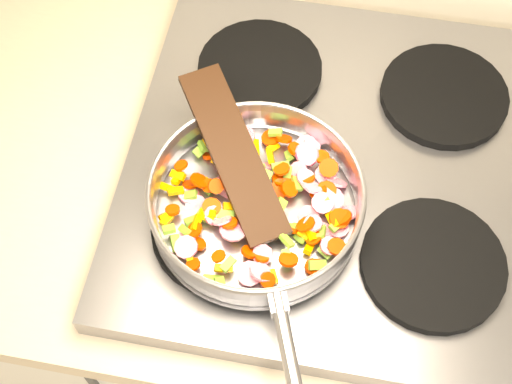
# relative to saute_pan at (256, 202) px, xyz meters

# --- Properties ---
(cooktop) EXTENTS (0.60, 0.60, 0.04)m
(cooktop) POSITION_rel_saute_pan_xyz_m (0.10, 0.11, -0.07)
(cooktop) COLOR #939399
(cooktop) RESTS_ON counter_top
(grate_fl) EXTENTS (0.19, 0.19, 0.02)m
(grate_fl) POSITION_rel_saute_pan_xyz_m (-0.04, -0.03, -0.04)
(grate_fl) COLOR black
(grate_fl) RESTS_ON cooktop
(grate_fr) EXTENTS (0.19, 0.19, 0.02)m
(grate_fr) POSITION_rel_saute_pan_xyz_m (0.24, -0.03, -0.04)
(grate_fr) COLOR black
(grate_fr) RESTS_ON cooktop
(grate_bl) EXTENTS (0.19, 0.19, 0.02)m
(grate_bl) POSITION_rel_saute_pan_xyz_m (-0.04, 0.25, -0.04)
(grate_bl) COLOR black
(grate_bl) RESTS_ON cooktop
(grate_br) EXTENTS (0.19, 0.19, 0.02)m
(grate_br) POSITION_rel_saute_pan_xyz_m (0.24, 0.25, -0.04)
(grate_br) COLOR black
(grate_br) RESTS_ON cooktop
(saute_pan) EXTENTS (0.33, 0.47, 0.06)m
(saute_pan) POSITION_rel_saute_pan_xyz_m (0.00, 0.00, 0.00)
(saute_pan) COLOR #9E9EA5
(saute_pan) RESTS_ON grate_fl
(vegetable_heap) EXTENTS (0.27, 0.26, 0.05)m
(vegetable_heap) POSITION_rel_saute_pan_xyz_m (0.01, 0.01, -0.01)
(vegetable_heap) COLOR #CF3400
(vegetable_heap) RESTS_ON saute_pan
(wooden_spatula) EXTENTS (0.19, 0.25, 0.06)m
(wooden_spatula) POSITION_rel_saute_pan_xyz_m (-0.04, 0.06, 0.02)
(wooden_spatula) COLOR black
(wooden_spatula) RESTS_ON saute_pan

